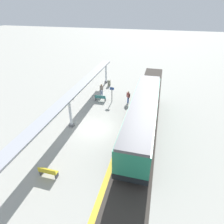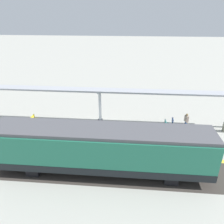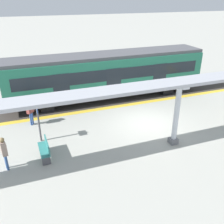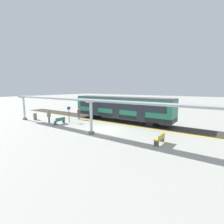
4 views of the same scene
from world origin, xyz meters
The scene contains 13 objects.
ground_plane centered at (0.00, 0.00, 0.00)m, with size 176.00×176.00×0.00m, color #A9A89F.
tactile_edge_strip centered at (-2.93, 0.00, 0.00)m, with size 0.43×34.35×0.01m, color gold.
trackbed centered at (-4.75, 0.00, 0.00)m, with size 3.20×46.35×0.01m, color #38332D.
train_near_carriage centered at (-4.74, -0.91, 1.84)m, with size 2.65×14.94×3.48m.
canopy_pillar_nearest centered at (2.70, -13.26, 1.74)m, with size 1.10×0.44×3.42m.
canopy_pillar_second centered at (2.70, 0.23, 1.74)m, with size 1.10×0.44×3.42m.
canopy_beam centered at (2.70, 0.17, 3.50)m, with size 1.20×27.67×0.16m, color #A8AAB2.
bench_near_end centered at (1.51, 6.99, 0.44)m, with size 1.50×0.45×0.86m.
bench_mid_platform centered at (1.55, -6.45, 0.44)m, with size 1.51×0.48×0.86m.
trash_bin centered at (1.82, -11.95, 0.49)m, with size 0.48×0.48×0.98m, color slate.
platform_info_sign centered at (-0.07, -6.51, 1.33)m, with size 0.56×0.10×2.20m.
passenger_waiting_near_edge centered at (-2.23, -6.83, 1.05)m, with size 0.51×0.48×1.68m.
passenger_by_the_benches centered at (1.92, -8.25, 1.06)m, with size 0.53×0.33×1.69m.
Camera 1 is at (-5.82, 15.62, 11.69)m, focal length 30.24 mm.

